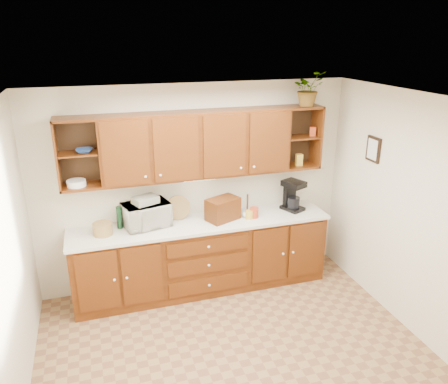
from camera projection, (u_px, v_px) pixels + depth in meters
floor at (239, 361)px, 4.45m from camera, size 4.00×4.00×0.00m
ceiling at (243, 105)px, 3.55m from camera, size 4.00×4.00×0.00m
back_wall at (195, 187)px, 5.57m from camera, size 4.00×0.00×4.00m
left_wall at (2, 282)px, 3.44m from camera, size 0.00×3.50×3.50m
right_wall at (421, 221)px, 4.56m from camera, size 0.00×3.50×3.50m
base_cabinets at (202, 256)px, 5.59m from camera, size 3.20×0.60×0.90m
countertop at (202, 223)px, 5.42m from camera, size 3.24×0.64×0.04m
upper_cabinets at (198, 144)px, 5.23m from camera, size 3.20×0.33×0.80m
undercabinet_light at (199, 179)px, 5.32m from camera, size 0.40×0.05×0.02m
framed_picture at (373, 149)px, 5.17m from camera, size 0.03×0.24×0.30m
wicker_basket at (103, 229)px, 5.05m from camera, size 0.28×0.28×0.14m
microwave at (146, 215)px, 5.25m from camera, size 0.61×0.48×0.30m
towel_stack at (145, 200)px, 5.19m from camera, size 0.34×0.29×0.08m
wine_bottle at (119, 217)px, 5.20m from camera, size 0.08×0.08×0.28m
woven_tray at (179, 218)px, 5.50m from camera, size 0.31×0.09×0.31m
bread_box at (223, 209)px, 5.44m from camera, size 0.47×0.39×0.28m
mug_tree at (247, 212)px, 5.61m from camera, size 0.22×0.24×0.29m
canister_red at (254, 213)px, 5.53m from camera, size 0.12×0.12×0.13m
canister_white at (231, 208)px, 5.60m from camera, size 0.11×0.11×0.19m
canister_yellow at (249, 215)px, 5.50m from camera, size 0.12×0.12×0.11m
coffee_maker at (292, 195)px, 5.75m from camera, size 0.31×0.34×0.40m
bowl_stack at (84, 151)px, 4.83m from camera, size 0.20×0.20×0.04m
plate_stack at (76, 183)px, 4.92m from camera, size 0.22×0.22×0.07m
pantry_box_yellow at (299, 160)px, 5.67m from camera, size 0.09×0.07×0.15m
pantry_box_red at (313, 131)px, 5.60m from camera, size 0.10×0.09×0.12m
potted_plant at (308, 89)px, 5.36m from camera, size 0.45×0.41×0.43m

